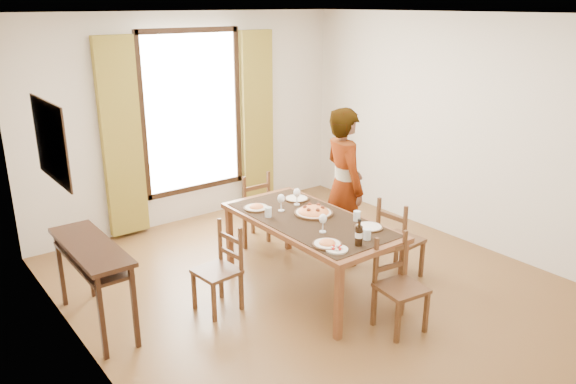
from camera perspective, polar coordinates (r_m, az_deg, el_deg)
ground at (r=5.94m, az=2.44°, el=-9.40°), size 5.00×5.00×0.00m
room_shell at (r=5.48m, az=1.76°, el=5.46°), size 4.60×5.10×2.74m
console_table at (r=5.25m, az=-19.35°, el=-6.19°), size 0.38×1.20×0.80m
dining_table at (r=5.61m, az=2.24°, el=-3.34°), size 0.93×1.89×0.76m
chair_west at (r=5.39m, az=-6.98°, el=-7.98°), size 0.41×0.41×0.84m
chair_north at (r=6.80m, az=-3.87°, el=-1.79°), size 0.40×0.40×0.90m
chair_south at (r=5.14m, az=11.19°, el=-9.49°), size 0.42×0.42×0.86m
chair_east at (r=6.03m, az=11.17°, el=-4.96°), size 0.42×0.42×0.89m
man at (r=6.19m, az=5.71°, el=0.55°), size 0.84×0.73×1.75m
plate_sw at (r=4.99m, az=4.01°, el=-5.14°), size 0.27×0.27×0.05m
plate_se at (r=5.41m, az=8.23°, el=-3.38°), size 0.27×0.27×0.05m
plate_nw at (r=5.85m, az=-3.23°, el=-1.47°), size 0.27×0.27×0.05m
plate_ne at (r=6.11m, az=0.87°, el=-0.54°), size 0.27×0.27×0.05m
pasta_platter at (r=5.69m, az=2.62°, el=-1.80°), size 0.40×0.40×0.10m
caprese_plate at (r=4.91m, az=4.97°, el=-5.70°), size 0.20×0.20×0.04m
wine_glass_a at (r=5.24m, az=3.56°, el=-3.16°), size 0.08×0.08×0.18m
wine_glass_b at (r=5.94m, az=0.92°, el=-0.46°), size 0.08×0.08×0.18m
wine_glass_c at (r=5.76m, az=-0.69°, el=-1.07°), size 0.08×0.08×0.18m
tumbler_a at (r=5.56m, az=7.01°, el=-2.42°), size 0.07×0.07×0.10m
tumbler_b at (r=5.62m, az=-2.02°, el=-2.05°), size 0.07×0.07×0.10m
tumbler_c at (r=5.14m, az=8.05°, el=-4.27°), size 0.07×0.07×0.10m
wine_bottle at (r=4.98m, az=7.22°, el=-4.08°), size 0.07×0.07×0.25m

